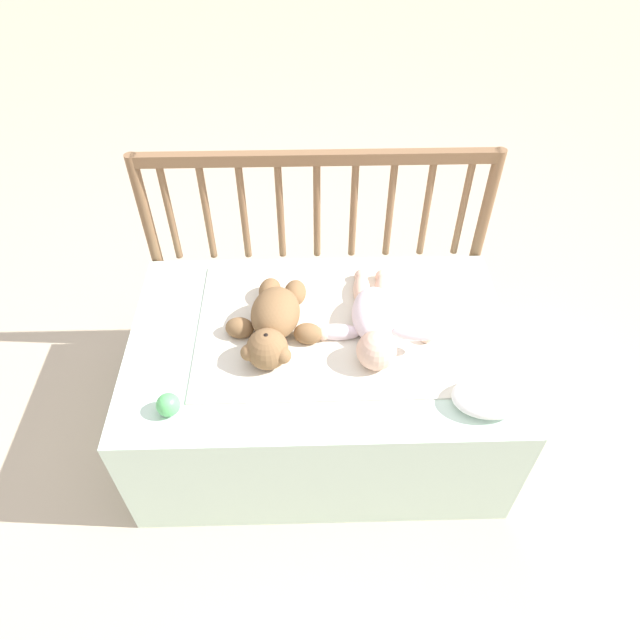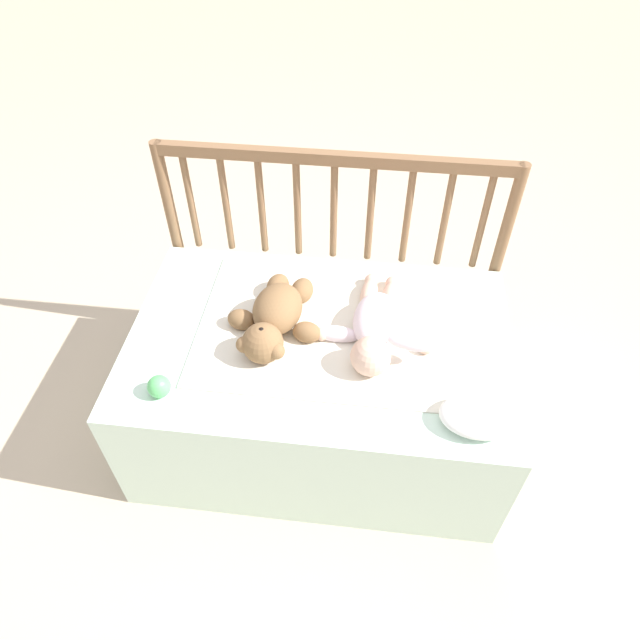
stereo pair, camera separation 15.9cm
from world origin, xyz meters
name	(u,v)px [view 2 (the right image)]	position (x,y,z in m)	size (l,w,h in m)	color
ground_plane	(320,423)	(0.00, 0.00, 0.00)	(12.00, 12.00, 0.00)	#C6B293
crib_mattress	(320,384)	(0.00, 0.00, 0.22)	(1.09, 0.70, 0.43)	silver
crib_rail	(333,223)	(0.00, 0.37, 0.56)	(1.09, 0.04, 0.80)	brown
blanket	(334,327)	(0.04, 0.04, 0.43)	(0.77, 0.53, 0.01)	silver
teddy_bear	(275,317)	(-0.13, 0.02, 0.48)	(0.28, 0.36, 0.12)	olive
baby	(375,326)	(0.15, 0.02, 0.48)	(0.34, 0.41, 0.11)	white
toy_ball	(159,386)	(-0.39, -0.24, 0.46)	(0.06, 0.06, 0.06)	#59BF66
small_pillow	(478,417)	(0.42, -0.24, 0.46)	(0.19, 0.13, 0.06)	white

